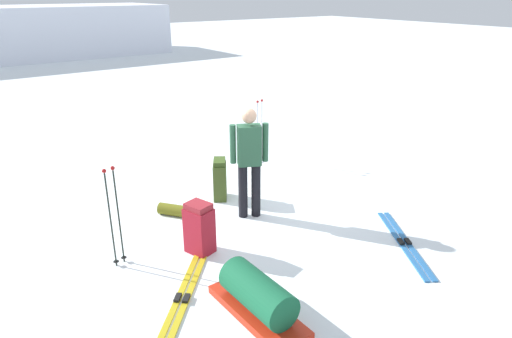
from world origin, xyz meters
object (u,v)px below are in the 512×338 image
object	(u,v)px
skier_standing	(249,158)
gear_sled	(258,297)
backpack_large_dark	(199,228)
ski_pair_near	(404,243)
ski_poles_planted_near	(114,212)
ski_pair_far	(182,299)
ski_poles_planted_far	(260,128)
backpack_bright	(220,180)
sleeping_mat_rolled	(176,210)

from	to	relation	value
skier_standing	gear_sled	distance (m)	2.42
gear_sled	backpack_large_dark	bearing A→B (deg)	85.98
ski_pair_near	ski_poles_planted_near	world-z (taller)	ski_poles_planted_near
ski_pair_far	ski_pair_near	bearing A→B (deg)	-11.87
ski_poles_planted_far	skier_standing	bearing A→B (deg)	-129.06
backpack_bright	gear_sled	world-z (taller)	backpack_bright
backpack_large_dark	skier_standing	bearing A→B (deg)	23.01
ski_pair_far	ski_poles_planted_near	size ratio (longest dim) A/B	1.13
ski_pair_near	ski_poles_planted_far	xyz separation A→B (m)	(0.23, 3.77, 0.69)
gear_sled	sleeping_mat_rolled	xyz separation A→B (m)	(0.29, 2.61, -0.13)
skier_standing	ski_poles_planted_far	distance (m)	2.41
ski_pair_far	ski_poles_planted_far	bearing A→B (deg)	43.54
backpack_large_dark	backpack_bright	xyz separation A→B (m)	(1.07, 1.28, -0.01)
ski_poles_planted_far	gear_sled	bearing A→B (deg)	-125.62
ski_pair_near	backpack_large_dark	world-z (taller)	backpack_large_dark
backpack_large_dark	ski_pair_near	bearing A→B (deg)	-30.93
skier_standing	backpack_large_dark	world-z (taller)	skier_standing
backpack_bright	sleeping_mat_rolled	size ratio (longest dim) A/B	1.25
gear_sled	ski_poles_planted_near	bearing A→B (deg)	115.83
ski_pair_far	ski_poles_planted_near	bearing A→B (deg)	105.67
backpack_bright	ski_pair_near	bearing A→B (deg)	-63.99
ski_pair_near	backpack_bright	distance (m)	3.04
ski_pair_near	ski_pair_far	bearing A→B (deg)	168.13
ski_poles_planted_near	gear_sled	world-z (taller)	ski_poles_planted_near
ski_poles_planted_near	ski_poles_planted_far	world-z (taller)	ski_poles_planted_near
ski_pair_far	backpack_bright	size ratio (longest dim) A/B	2.17
ski_poles_planted_near	sleeping_mat_rolled	size ratio (longest dim) A/B	2.40
ski_poles_planted_near	ski_poles_planted_far	distance (m)	4.13
sleeping_mat_rolled	backpack_bright	bearing A→B (deg)	9.47
ski_pair_far	backpack_large_dark	xyz separation A→B (m)	(0.66, 0.79, 0.34)
skier_standing	ski_pair_far	xyz separation A→B (m)	(-1.78, -1.27, -0.94)
ski_pair_far	gear_sled	xyz separation A→B (m)	(0.56, -0.69, 0.21)
backpack_bright	ski_poles_planted_far	world-z (taller)	ski_poles_planted_far
ski_poles_planted_near	gear_sled	xyz separation A→B (m)	(0.88, -1.81, -0.51)
ski_pair_far	gear_sled	bearing A→B (deg)	-50.72
skier_standing	sleeping_mat_rolled	size ratio (longest dim) A/B	3.09
backpack_large_dark	sleeping_mat_rolled	bearing A→B (deg)	80.78
ski_pair_far	ski_poles_planted_far	size ratio (longest dim) A/B	1.18
ski_poles_planted_near	backpack_bright	bearing A→B (deg)	24.79
ski_pair_near	sleeping_mat_rolled	distance (m)	3.39
ski_pair_near	backpack_bright	xyz separation A→B (m)	(-1.33, 2.72, 0.33)
ski_pair_far	sleeping_mat_rolled	world-z (taller)	sleeping_mat_rolled
skier_standing	backpack_large_dark	xyz separation A→B (m)	(-1.12, -0.48, -0.61)
backpack_large_dark	ski_poles_planted_near	world-z (taller)	ski_poles_planted_near
skier_standing	backpack_large_dark	size ratio (longest dim) A/B	2.40
skier_standing	backpack_bright	bearing A→B (deg)	93.28
ski_pair_near	ski_pair_far	distance (m)	3.13
backpack_large_dark	gear_sled	world-z (taller)	backpack_large_dark
backpack_bright	ski_pair_far	bearing A→B (deg)	-129.98
skier_standing	ski_pair_near	size ratio (longest dim) A/B	1.05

